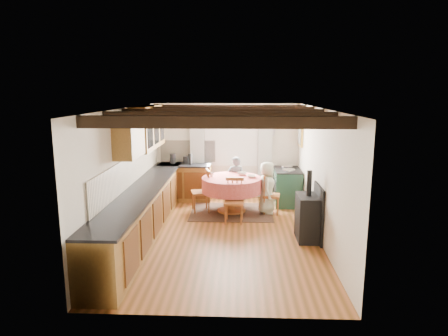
{
  "coord_description": "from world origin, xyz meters",
  "views": [
    {
      "loc": [
        0.33,
        -7.09,
        2.71
      ],
      "look_at": [
        0.0,
        0.8,
        1.15
      ],
      "focal_mm": 31.45,
      "sensor_mm": 36.0,
      "label": 1
    }
  ],
  "objects_px": {
    "dining_table": "(232,195)",
    "cup": "(212,175)",
    "child_right": "(267,188)",
    "chair_right": "(271,194)",
    "aga_range": "(287,186)",
    "child_far": "(236,180)",
    "chair_left": "(201,191)",
    "cast_iron_stove": "(308,205)",
    "chair_near": "(234,201)"
  },
  "relations": [
    {
      "from": "aga_range",
      "to": "child_far",
      "type": "distance_m",
      "value": 1.25
    },
    {
      "from": "chair_left",
      "to": "cast_iron_stove",
      "type": "bearing_deg",
      "value": 38.97
    },
    {
      "from": "chair_right",
      "to": "child_right",
      "type": "relative_size",
      "value": 0.76
    },
    {
      "from": "child_right",
      "to": "chair_right",
      "type": "bearing_deg",
      "value": -97.51
    },
    {
      "from": "dining_table",
      "to": "cup",
      "type": "relative_size",
      "value": 13.36
    },
    {
      "from": "chair_right",
      "to": "child_far",
      "type": "bearing_deg",
      "value": 56.22
    },
    {
      "from": "chair_near",
      "to": "cup",
      "type": "distance_m",
      "value": 1.02
    },
    {
      "from": "chair_right",
      "to": "chair_near",
      "type": "bearing_deg",
      "value": 136.53
    },
    {
      "from": "chair_left",
      "to": "aga_range",
      "type": "xyz_separation_m",
      "value": [
        2.03,
        0.7,
        -0.05
      ]
    },
    {
      "from": "aga_range",
      "to": "child_right",
      "type": "xyz_separation_m",
      "value": [
        -0.54,
        -0.74,
        0.15
      ]
    },
    {
      "from": "cast_iron_stove",
      "to": "child_right",
      "type": "xyz_separation_m",
      "value": [
        -0.65,
        1.57,
        -0.07
      ]
    },
    {
      "from": "chair_left",
      "to": "child_right",
      "type": "xyz_separation_m",
      "value": [
        1.49,
        -0.04,
        0.1
      ]
    },
    {
      "from": "chair_near",
      "to": "child_far",
      "type": "bearing_deg",
      "value": 93.02
    },
    {
      "from": "chair_left",
      "to": "child_far",
      "type": "relative_size",
      "value": 0.83
    },
    {
      "from": "aga_range",
      "to": "child_right",
      "type": "bearing_deg",
      "value": -125.95
    },
    {
      "from": "aga_range",
      "to": "child_right",
      "type": "relative_size",
      "value": 0.81
    },
    {
      "from": "child_right",
      "to": "cast_iron_stove",
      "type": "bearing_deg",
      "value": -153.63
    },
    {
      "from": "cup",
      "to": "cast_iron_stove",
      "type": "bearing_deg",
      "value": -41.57
    },
    {
      "from": "cast_iron_stove",
      "to": "child_right",
      "type": "bearing_deg",
      "value": 112.37
    },
    {
      "from": "dining_table",
      "to": "cup",
      "type": "xyz_separation_m",
      "value": [
        -0.45,
        0.09,
        0.45
      ]
    },
    {
      "from": "cup",
      "to": "child_far",
      "type": "bearing_deg",
      "value": 47.85
    },
    {
      "from": "chair_right",
      "to": "aga_range",
      "type": "distance_m",
      "value": 0.88
    },
    {
      "from": "dining_table",
      "to": "aga_range",
      "type": "xyz_separation_m",
      "value": [
        1.33,
        0.72,
        0.04
      ]
    },
    {
      "from": "chair_near",
      "to": "dining_table",
      "type": "bearing_deg",
      "value": 99.11
    },
    {
      "from": "chair_near",
      "to": "child_right",
      "type": "xyz_separation_m",
      "value": [
        0.72,
        0.69,
        0.12
      ]
    },
    {
      "from": "chair_left",
      "to": "aga_range",
      "type": "bearing_deg",
      "value": 95.04
    },
    {
      "from": "chair_left",
      "to": "chair_right",
      "type": "height_order",
      "value": "chair_left"
    },
    {
      "from": "chair_right",
      "to": "aga_range",
      "type": "xyz_separation_m",
      "value": [
        0.43,
        0.76,
        -0.0
      ]
    },
    {
      "from": "child_right",
      "to": "chair_left",
      "type": "bearing_deg",
      "value": 92.42
    },
    {
      "from": "child_far",
      "to": "aga_range",
      "type": "bearing_deg",
      "value": 178.87
    },
    {
      "from": "chair_right",
      "to": "chair_left",
      "type": "bearing_deg",
      "value": 95.36
    },
    {
      "from": "chair_near",
      "to": "child_right",
      "type": "height_order",
      "value": "child_right"
    },
    {
      "from": "aga_range",
      "to": "child_far",
      "type": "xyz_separation_m",
      "value": [
        -1.24,
        -0.05,
        0.15
      ]
    },
    {
      "from": "chair_left",
      "to": "child_far",
      "type": "xyz_separation_m",
      "value": [
        0.78,
        0.65,
        0.1
      ]
    },
    {
      "from": "dining_table",
      "to": "chair_left",
      "type": "distance_m",
      "value": 0.71
    },
    {
      "from": "cast_iron_stove",
      "to": "child_far",
      "type": "distance_m",
      "value": 2.64
    },
    {
      "from": "dining_table",
      "to": "chair_left",
      "type": "relative_size",
      "value": 1.37
    },
    {
      "from": "chair_near",
      "to": "chair_right",
      "type": "height_order",
      "value": "chair_near"
    },
    {
      "from": "chair_right",
      "to": "child_right",
      "type": "bearing_deg",
      "value": 86.09
    },
    {
      "from": "aga_range",
      "to": "cast_iron_stove",
      "type": "bearing_deg",
      "value": -87.28
    },
    {
      "from": "chair_right",
      "to": "cast_iron_stove",
      "type": "height_order",
      "value": "cast_iron_stove"
    },
    {
      "from": "chair_near",
      "to": "aga_range",
      "type": "xyz_separation_m",
      "value": [
        1.26,
        1.43,
        -0.03
      ]
    },
    {
      "from": "chair_near",
      "to": "child_far",
      "type": "xyz_separation_m",
      "value": [
        0.02,
        1.38,
        0.12
      ]
    },
    {
      "from": "chair_right",
      "to": "aga_range",
      "type": "bearing_deg",
      "value": -22.08
    },
    {
      "from": "dining_table",
      "to": "child_far",
      "type": "relative_size",
      "value": 1.14
    },
    {
      "from": "chair_near",
      "to": "aga_range",
      "type": "height_order",
      "value": "chair_near"
    },
    {
      "from": "child_right",
      "to": "cup",
      "type": "bearing_deg",
      "value": 89.28
    },
    {
      "from": "cup",
      "to": "chair_right",
      "type": "bearing_deg",
      "value": -5.25
    },
    {
      "from": "cast_iron_stove",
      "to": "child_far",
      "type": "xyz_separation_m",
      "value": [
        -1.35,
        2.26,
        -0.07
      ]
    },
    {
      "from": "chair_left",
      "to": "cast_iron_stove",
      "type": "height_order",
      "value": "cast_iron_stove"
    }
  ]
}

